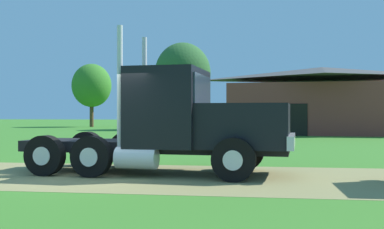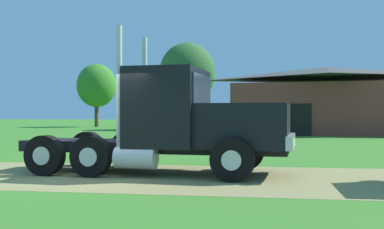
{
  "view_description": "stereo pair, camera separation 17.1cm",
  "coord_description": "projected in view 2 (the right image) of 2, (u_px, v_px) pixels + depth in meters",
  "views": [
    {
      "loc": [
        3.92,
        -11.32,
        1.55
      ],
      "look_at": [
        2.04,
        1.6,
        1.51
      ],
      "focal_mm": 44.41,
      "sensor_mm": 36.0,
      "label": 1
    },
    {
      "loc": [
        4.09,
        -11.29,
        1.55
      ],
      "look_at": [
        2.04,
        1.6,
        1.51
      ],
      "focal_mm": 44.41,
      "sensor_mm": 36.0,
      "label": 2
    }
  ],
  "objects": [
    {
      "name": "shed_building",
      "position": [
        326.0,
        102.0,
        35.39
      ],
      "size": [
        14.58,
        9.2,
        5.0
      ],
      "color": "brown",
      "rests_on": "ground_plane"
    },
    {
      "name": "tree_mid",
      "position": [
        187.0,
        73.0,
        44.94
      ],
      "size": [
        5.29,
        5.29,
        8.23
      ],
      "color": "#513823",
      "rests_on": "ground_plane"
    },
    {
      "name": "dirt_track",
      "position": [
        101.0,
        175.0,
        11.8
      ],
      "size": [
        120.0,
        5.06,
        0.01
      ],
      "primitive_type": "cube",
      "color": "#8C844F",
      "rests_on": "ground_plane"
    },
    {
      "name": "truck_foreground_white",
      "position": [
        182.0,
        124.0,
        12.15
      ],
      "size": [
        7.17,
        3.12,
        3.69
      ],
      "color": "black",
      "rests_on": "ground_plane"
    },
    {
      "name": "tree_left",
      "position": [
        97.0,
        86.0,
        53.54
      ],
      "size": [
        4.43,
        4.43,
        7.11
      ],
      "color": "#513823",
      "rests_on": "ground_plane"
    },
    {
      "name": "ground_plane",
      "position": [
        101.0,
        175.0,
        11.8
      ],
      "size": [
        200.0,
        200.0,
        0.0
      ],
      "primitive_type": "plane",
      "color": "#3A7926"
    }
  ]
}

